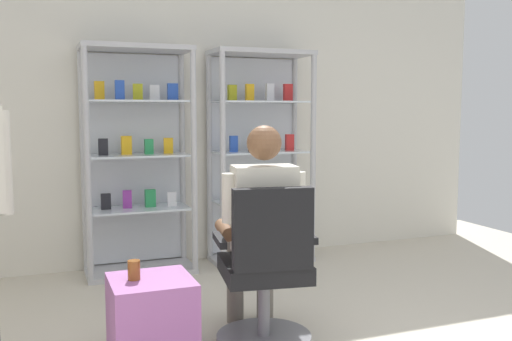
{
  "coord_description": "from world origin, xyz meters",
  "views": [
    {
      "loc": [
        -1.34,
        -2.06,
        1.37
      ],
      "look_at": [
        -0.07,
        1.23,
        1.0
      ],
      "focal_mm": 39.96,
      "sensor_mm": 36.0,
      "label": 1
    }
  ],
  "objects_px": {
    "display_cabinet_right": "(258,155)",
    "storage_crate": "(152,321)",
    "display_cabinet_left": "(137,159)",
    "office_chair": "(266,282)",
    "tea_glass": "(134,270)",
    "seated_shopkeeper": "(260,222)"
  },
  "relations": [
    {
      "from": "display_cabinet_left",
      "to": "display_cabinet_right",
      "type": "relative_size",
      "value": 1.0
    },
    {
      "from": "office_chair",
      "to": "tea_glass",
      "type": "xyz_separation_m",
      "value": [
        -0.74,
        0.07,
        0.13
      ]
    },
    {
      "from": "tea_glass",
      "to": "office_chair",
      "type": "bearing_deg",
      "value": -5.69
    },
    {
      "from": "seated_shopkeeper",
      "to": "tea_glass",
      "type": "xyz_separation_m",
      "value": [
        -0.76,
        -0.09,
        -0.19
      ]
    },
    {
      "from": "display_cabinet_left",
      "to": "office_chair",
      "type": "height_order",
      "value": "display_cabinet_left"
    },
    {
      "from": "office_chair",
      "to": "seated_shopkeeper",
      "type": "distance_m",
      "value": 0.36
    },
    {
      "from": "display_cabinet_left",
      "to": "display_cabinet_right",
      "type": "bearing_deg",
      "value": -0.01
    },
    {
      "from": "office_chair",
      "to": "seated_shopkeeper",
      "type": "xyz_separation_m",
      "value": [
        0.03,
        0.16,
        0.32
      ]
    },
    {
      "from": "tea_glass",
      "to": "storage_crate",
      "type": "bearing_deg",
      "value": -9.97
    },
    {
      "from": "display_cabinet_left",
      "to": "seated_shopkeeper",
      "type": "distance_m",
      "value": 1.8
    },
    {
      "from": "tea_glass",
      "to": "display_cabinet_left",
      "type": "bearing_deg",
      "value": 79.77
    },
    {
      "from": "display_cabinet_right",
      "to": "seated_shopkeeper",
      "type": "relative_size",
      "value": 1.47
    },
    {
      "from": "office_chair",
      "to": "seated_shopkeeper",
      "type": "height_order",
      "value": "seated_shopkeeper"
    },
    {
      "from": "display_cabinet_right",
      "to": "seated_shopkeeper",
      "type": "height_order",
      "value": "display_cabinet_right"
    },
    {
      "from": "seated_shopkeeper",
      "to": "storage_crate",
      "type": "relative_size",
      "value": 2.75
    },
    {
      "from": "display_cabinet_left",
      "to": "office_chair",
      "type": "distance_m",
      "value": 2.01
    },
    {
      "from": "display_cabinet_left",
      "to": "storage_crate",
      "type": "bearing_deg",
      "value": -97.48
    },
    {
      "from": "display_cabinet_left",
      "to": "storage_crate",
      "type": "height_order",
      "value": "display_cabinet_left"
    },
    {
      "from": "storage_crate",
      "to": "tea_glass",
      "type": "distance_m",
      "value": 0.3
    },
    {
      "from": "display_cabinet_right",
      "to": "storage_crate",
      "type": "relative_size",
      "value": 4.05
    },
    {
      "from": "storage_crate",
      "to": "tea_glass",
      "type": "height_order",
      "value": "tea_glass"
    },
    {
      "from": "display_cabinet_left",
      "to": "office_chair",
      "type": "xyz_separation_m",
      "value": [
        0.41,
        -1.89,
        -0.57
      ]
    }
  ]
}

